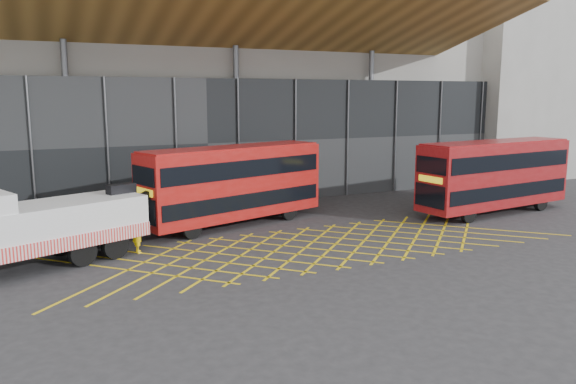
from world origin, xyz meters
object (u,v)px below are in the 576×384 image
bus_second (495,173)px  worker (138,232)px  recovery_truck (15,226)px  bus_towed (233,182)px

bus_second → worker: size_ratio=5.86×
bus_second → worker: bearing=172.8°
worker → bus_second: bearing=-91.3°
recovery_truck → bus_towed: size_ratio=1.05×
recovery_truck → bus_towed: (10.53, 4.20, 0.51)m
bus_towed → bus_second: bearing=-29.9°
worker → recovery_truck: bearing=98.9°
bus_second → bus_towed: bearing=160.2°
bus_towed → bus_second: 15.53m
bus_towed → worker: bus_towed is taller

